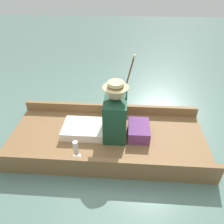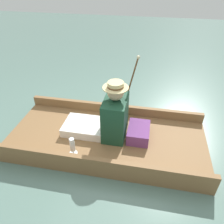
# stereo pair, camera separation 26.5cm
# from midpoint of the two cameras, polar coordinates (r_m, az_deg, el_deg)

# --- Properties ---
(ground_plane) EXTENTS (16.00, 16.00, 0.00)m
(ground_plane) POSITION_cam_midpoint_polar(r_m,az_deg,el_deg) (2.90, 1.23, -8.13)
(ground_plane) COLOR slate
(punt_boat) EXTENTS (1.13, 2.50, 0.26)m
(punt_boat) POSITION_cam_midpoint_polar(r_m,az_deg,el_deg) (2.85, 1.25, -7.03)
(punt_boat) COLOR brown
(punt_boat) RESTS_ON ground_plane
(seat_cushion) EXTENTS (0.38, 0.27, 0.15)m
(seat_cushion) POSITION_cam_midpoint_polar(r_m,az_deg,el_deg) (2.79, 9.66, -5.38)
(seat_cushion) COLOR #6B3875
(seat_cushion) RESTS_ON punt_boat
(seated_person) EXTENTS (0.45, 0.82, 0.75)m
(seated_person) POSITION_cam_midpoint_polar(r_m,az_deg,el_deg) (2.70, 1.60, -1.47)
(seated_person) COLOR white
(seated_person) RESTS_ON punt_boat
(teddy_bear) EXTENTS (0.27, 0.16, 0.39)m
(teddy_bear) POSITION_cam_midpoint_polar(r_m,az_deg,el_deg) (3.05, 4.03, 1.59)
(teddy_bear) COLOR tan
(teddy_bear) RESTS_ON punt_boat
(wine_glass) EXTENTS (0.10, 0.10, 0.22)m
(wine_glass) POSITION_cam_midpoint_polar(r_m,az_deg,el_deg) (2.52, -7.35, -8.77)
(wine_glass) COLOR silver
(wine_glass) RESTS_ON punt_boat
(walking_cane) EXTENTS (0.04, 0.22, 0.92)m
(walking_cane) POSITION_cam_midpoint_polar(r_m,az_deg,el_deg) (2.88, 7.49, 7.26)
(walking_cane) COLOR brown
(walking_cane) RESTS_ON punt_boat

